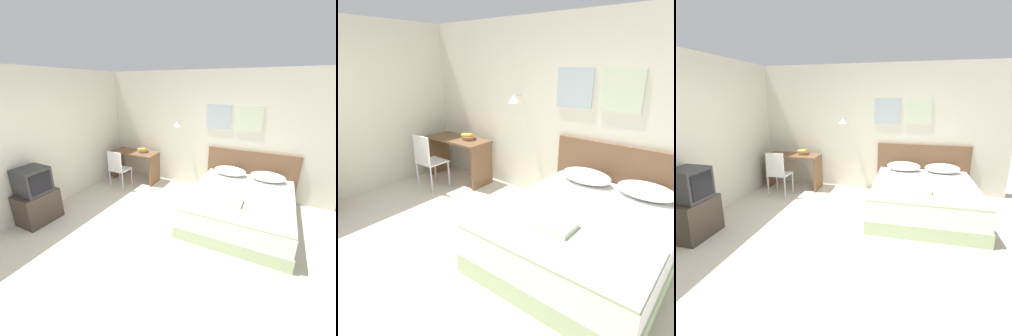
# 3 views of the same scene
# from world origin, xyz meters

# --- Properties ---
(ground_plane) EXTENTS (24.00, 24.00, 0.00)m
(ground_plane) POSITION_xyz_m (0.00, 0.00, 0.00)
(ground_plane) COLOR beige
(wall_back) EXTENTS (5.57, 0.31, 2.65)m
(wall_back) POSITION_xyz_m (0.01, 2.60, 1.33)
(wall_back) COLOR beige
(wall_back) RESTS_ON ground_plane
(bed) EXTENTS (1.74, 2.08, 0.52)m
(bed) POSITION_xyz_m (1.13, 1.48, 0.26)
(bed) COLOR #B2C693
(bed) RESTS_ON ground_plane
(headboard) EXTENTS (1.86, 0.06, 1.03)m
(headboard) POSITION_xyz_m (1.13, 2.54, 0.52)
(headboard) COLOR brown
(headboard) RESTS_ON ground_plane
(pillow_left) EXTENTS (0.66, 0.37, 0.19)m
(pillow_left) POSITION_xyz_m (0.75, 2.28, 0.62)
(pillow_left) COLOR white
(pillow_left) RESTS_ON bed
(pillow_right) EXTENTS (0.66, 0.37, 0.19)m
(pillow_right) POSITION_xyz_m (1.50, 2.28, 0.62)
(pillow_right) COLOR white
(pillow_right) RESTS_ON bed
(throw_blanket) EXTENTS (1.69, 0.83, 0.02)m
(throw_blanket) POSITION_xyz_m (1.13, 0.87, 0.53)
(throw_blanket) COLOR #B2C693
(throw_blanket) RESTS_ON bed
(folded_towel_near_foot) EXTENTS (0.29, 0.30, 0.06)m
(folded_towel_near_foot) POSITION_xyz_m (1.07, 1.02, 0.58)
(folded_towel_near_foot) COLOR white
(folded_towel_near_foot) RESTS_ON throw_blanket
(desk) EXTENTS (1.16, 0.53, 0.76)m
(desk) POSITION_xyz_m (-1.63, 2.20, 0.53)
(desk) COLOR brown
(desk) RESTS_ON ground_plane
(desk_chair) EXTENTS (0.41, 0.41, 0.92)m
(desk_chair) POSITION_xyz_m (-1.70, 1.58, 0.54)
(desk_chair) COLOR white
(desk_chair) RESTS_ON ground_plane
(fruit_bowl) EXTENTS (0.26, 0.24, 0.12)m
(fruit_bowl) POSITION_xyz_m (-1.41, 2.26, 0.80)
(fruit_bowl) COLOR brown
(fruit_bowl) RESTS_ON desk
(tv_stand) EXTENTS (0.47, 0.65, 0.56)m
(tv_stand) POSITION_xyz_m (-2.13, -0.17, 0.28)
(tv_stand) COLOR #3D3328
(tv_stand) RESTS_ON ground_plane
(television) EXTENTS (0.46, 0.47, 0.45)m
(television) POSITION_xyz_m (-2.12, -0.17, 0.79)
(television) COLOR #2D2D30
(television) RESTS_ON tv_stand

